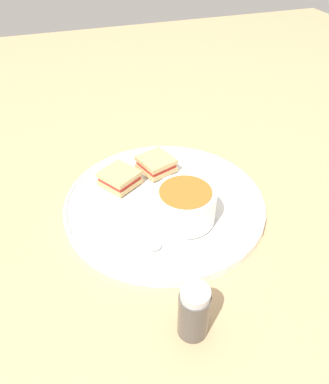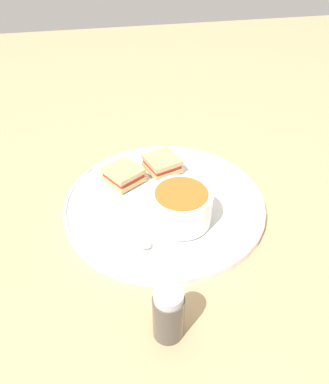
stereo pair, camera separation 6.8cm
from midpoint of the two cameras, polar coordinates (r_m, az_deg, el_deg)
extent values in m
plane|color=tan|center=(0.71, -2.77, -2.38)|extent=(2.40, 2.40, 0.00)
cylinder|color=white|center=(0.70, -2.79, -1.89)|extent=(0.37, 0.37, 0.02)
torus|color=white|center=(0.69, -2.81, -1.31)|extent=(0.37, 0.37, 0.01)
cylinder|color=white|center=(0.65, 0.06, -3.86)|extent=(0.06, 0.06, 0.01)
cylinder|color=white|center=(0.63, 0.07, -2.16)|extent=(0.11, 0.11, 0.06)
cylinder|color=orange|center=(0.62, 0.07, -0.21)|extent=(0.09, 0.09, 0.01)
cube|color=silver|center=(0.63, -9.04, -6.46)|extent=(0.05, 0.06, 0.00)
ellipsoid|color=silver|center=(0.61, -5.34, -8.08)|extent=(0.04, 0.04, 0.01)
cube|color=tan|center=(0.76, -3.84, 3.66)|extent=(0.08, 0.08, 0.01)
cube|color=#B72D23|center=(0.76, -3.87, 4.22)|extent=(0.07, 0.07, 0.01)
cube|color=tan|center=(0.75, -3.90, 4.79)|extent=(0.08, 0.08, 0.01)
cube|color=tan|center=(0.73, -9.48, 1.48)|extent=(0.09, 0.09, 0.01)
cube|color=#B72D23|center=(0.73, -9.56, 2.05)|extent=(0.08, 0.08, 0.01)
cube|color=tan|center=(0.72, -9.63, 2.63)|extent=(0.09, 0.09, 0.01)
cylinder|color=#4C4742|center=(0.51, 0.45, -18.34)|extent=(0.04, 0.04, 0.07)
cylinder|color=#B7B7BC|center=(0.47, 0.47, -15.52)|extent=(0.04, 0.04, 0.01)
camera|label=1|loc=(0.03, -92.86, -2.32)|focal=35.00mm
camera|label=2|loc=(0.03, 87.14, 2.32)|focal=35.00mm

